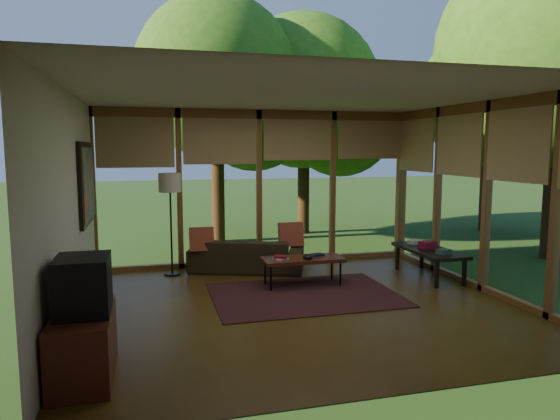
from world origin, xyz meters
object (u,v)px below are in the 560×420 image
object	(u,v)px
media_cabinet	(84,346)
coffee_table	(303,260)
floor_lamp	(170,188)
sofa	(247,255)
side_console	(429,252)
television	(83,285)

from	to	relation	value
media_cabinet	coffee_table	bearing A→B (deg)	40.76
floor_lamp	coffee_table	bearing A→B (deg)	-31.96
media_cabinet	sofa	bearing A→B (deg)	58.50
media_cabinet	side_console	xyz separation A→B (m)	(4.87, 2.37, 0.11)
media_cabinet	floor_lamp	distance (m)	3.83
sofa	television	distance (m)	4.14
floor_lamp	coffee_table	size ratio (longest dim) A/B	1.38
television	coffee_table	xyz separation A→B (m)	(2.76, 2.39, -0.46)
sofa	floor_lamp	size ratio (longest dim) A/B	1.14
media_cabinet	television	distance (m)	0.55
media_cabinet	coffee_table	world-z (taller)	media_cabinet
television	sofa	bearing A→B (deg)	58.74
media_cabinet	side_console	bearing A→B (deg)	25.95
coffee_table	sofa	bearing A→B (deg)	119.68
sofa	side_console	size ratio (longest dim) A/B	1.34
media_cabinet	floor_lamp	world-z (taller)	floor_lamp
media_cabinet	television	bearing A→B (deg)	-0.00
media_cabinet	floor_lamp	size ratio (longest dim) A/B	0.61
sofa	media_cabinet	bearing A→B (deg)	78.39
television	coffee_table	distance (m)	3.68
coffee_table	side_console	distance (m)	2.09
coffee_table	media_cabinet	bearing A→B (deg)	-139.24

